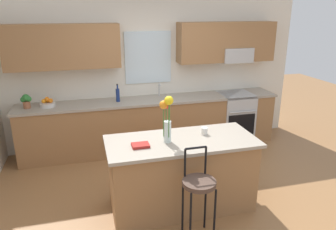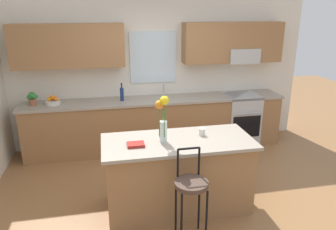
% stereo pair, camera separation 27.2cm
% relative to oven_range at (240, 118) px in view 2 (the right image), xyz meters
% --- Properties ---
extents(ground_plane, '(14.00, 14.00, 0.00)m').
position_rel_oven_range_xyz_m(ground_plane, '(-1.59, -1.68, -0.46)').
color(ground_plane, olive).
extents(back_wall_assembly, '(5.60, 0.50, 2.70)m').
position_rel_oven_range_xyz_m(back_wall_assembly, '(-1.56, 0.31, 1.05)').
color(back_wall_assembly, silver).
rests_on(back_wall_assembly, ground).
extents(counter_run, '(4.56, 0.64, 0.92)m').
position_rel_oven_range_xyz_m(counter_run, '(-1.59, 0.02, 0.01)').
color(counter_run, '#996B42').
rests_on(counter_run, ground).
extents(sink_faucet, '(0.02, 0.13, 0.23)m').
position_rel_oven_range_xyz_m(sink_faucet, '(-1.43, 0.17, 0.60)').
color(sink_faucet, '#B7BABC').
rests_on(sink_faucet, counter_run).
extents(oven_range, '(0.60, 0.64, 0.92)m').
position_rel_oven_range_xyz_m(oven_range, '(0.00, 0.00, 0.00)').
color(oven_range, '#B7BABC').
rests_on(oven_range, ground).
extents(kitchen_island, '(1.83, 0.82, 0.92)m').
position_rel_oven_range_xyz_m(kitchen_island, '(-1.63, -1.85, 0.00)').
color(kitchen_island, '#996B42').
rests_on(kitchen_island, ground).
extents(bar_stool_near, '(0.36, 0.36, 1.04)m').
position_rel_oven_range_xyz_m(bar_stool_near, '(-1.63, -2.47, 0.18)').
color(bar_stool_near, black).
rests_on(bar_stool_near, ground).
extents(flower_vase, '(0.16, 0.17, 0.58)m').
position_rel_oven_range_xyz_m(flower_vase, '(-1.82, -1.88, 0.80)').
color(flower_vase, silver).
rests_on(flower_vase, kitchen_island).
extents(mug_ceramic, '(0.08, 0.08, 0.09)m').
position_rel_oven_range_xyz_m(mug_ceramic, '(-1.30, -1.75, 0.51)').
color(mug_ceramic, silver).
rests_on(mug_ceramic, kitchen_island).
extents(cookbook, '(0.20, 0.15, 0.03)m').
position_rel_oven_range_xyz_m(cookbook, '(-2.15, -1.92, 0.48)').
color(cookbook, maroon).
rests_on(cookbook, kitchen_island).
extents(fruit_bowl_oranges, '(0.24, 0.24, 0.16)m').
position_rel_oven_range_xyz_m(fruit_bowl_oranges, '(-3.31, 0.03, 0.51)').
color(fruit_bowl_oranges, silver).
rests_on(fruit_bowl_oranges, counter_run).
extents(bottle_olive_oil, '(0.06, 0.06, 0.30)m').
position_rel_oven_range_xyz_m(bottle_olive_oil, '(-2.18, 0.02, 0.58)').
color(bottle_olive_oil, navy).
rests_on(bottle_olive_oil, counter_run).
extents(potted_plant_small, '(0.17, 0.11, 0.23)m').
position_rel_oven_range_xyz_m(potted_plant_small, '(-3.62, 0.03, 0.59)').
color(potted_plant_small, '#9E5B3D').
rests_on(potted_plant_small, counter_run).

